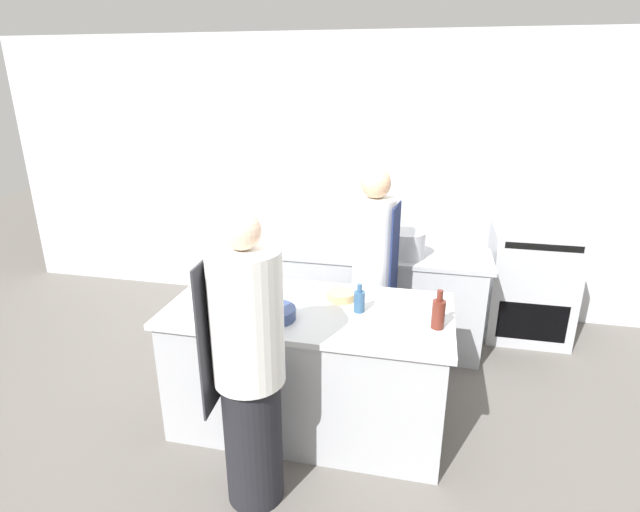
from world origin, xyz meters
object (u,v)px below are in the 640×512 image
Objects in this scene: oven_range at (529,284)px; bowl_mixing_large at (274,313)px; chef_at_stove at (373,275)px; chef_at_prep_near at (249,368)px; bottle_olive_oil at (201,291)px; stockpot at (407,244)px; bottle_vinegar at (359,301)px; bottle_wine at (438,313)px; bowl_prep_small at (341,295)px; cup at (265,280)px.

oven_range is 2.76m from bowl_mixing_large.
oven_range is 3.74× the size of bowl_mixing_large.
chef_at_stove is 6.24× the size of bowl_mixing_large.
bowl_mixing_large is (-0.02, 0.55, 0.07)m from chef_at_prep_near.
stockpot is at bearing 43.28° from bottle_olive_oil.
bottle_wine reaches higher than bottle_vinegar.
bottle_vinegar is at bearing -46.80° from bowl_prep_small.
bottle_wine is 0.82× the size of stockpot.
bottle_olive_oil is (-0.59, 0.66, 0.12)m from chef_at_prep_near.
bottle_olive_oil reaches higher than bowl_mixing_large.
bottle_wine is 0.72m from bowl_prep_small.
chef_at_prep_near is 0.55m from bowl_mixing_large.
bowl_prep_small is at bearing -111.91° from stockpot.
bottle_wine is 1.26× the size of bowl_prep_small.
stockpot is (0.99, 0.86, 0.07)m from cup.
chef_at_stove is at bearing 37.50° from bottle_olive_oil.
chef_at_stove is 6.85× the size of bottle_wine.
bowl_prep_small is at bearing 156.94° from bottle_wine.
bottle_vinegar is (-1.40, -1.72, 0.47)m from oven_range.
chef_at_prep_near reaches higher than stockpot.
stockpot is at bearing 156.66° from chef_at_stove.
bottle_wine is at bearing 5.65° from bowl_mixing_large.
bowl_prep_small is (0.93, 0.27, -0.06)m from bottle_olive_oil.
chef_at_stove is 8.80× the size of bottle_vinegar.
chef_at_prep_near reaches higher than oven_range.
stockpot is at bearing -24.43° from chef_at_prep_near.
oven_range is 0.59× the size of chef_at_prep_near.
chef_at_prep_near is at bearing -127.38° from oven_range.
cup is (-0.75, 0.28, -0.03)m from bottle_vinegar.
oven_range is 3.15m from chef_at_prep_near.
chef_at_prep_near reaches higher than bowl_mixing_large.
stockpot is at bearing -153.68° from oven_range.
cup is at bearing 114.43° from bowl_mixing_large.
oven_range is 2.62m from cup.
bottle_olive_oil is at bearing 168.47° from bowl_mixing_large.
bottle_vinegar is at bearing -102.00° from stockpot.
chef_at_prep_near is 1.20m from bottle_wine.
stockpot reaches higher than bottle_vinegar.
stockpot is (-1.16, -0.57, 0.50)m from oven_range.
oven_range is 3.35× the size of stockpot.
chef_at_prep_near is 0.99m from bowl_prep_small.
oven_range is 3.12m from bottle_olive_oil.
chef_at_prep_near is at bearing -122.92° from bottle_vinegar.
bottle_olive_oil is 0.58m from bowl_mixing_large.
bowl_mixing_large is at bearing -134.75° from oven_range.
bottle_wine is 1.33m from cup.
chef_at_prep_near is 8.93× the size of bottle_vinegar.
bottle_vinegar is 0.78× the size of bottle_wine.
chef_at_stove reaches higher than bottle_vinegar.
cup is (-1.26, 0.40, -0.06)m from bottle_wine.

